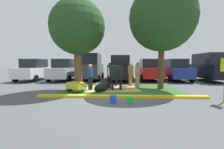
{
  "coord_description": "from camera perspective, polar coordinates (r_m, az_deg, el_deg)",
  "views": [
    {
      "loc": [
        0.27,
        -7.28,
        1.65
      ],
      "look_at": [
        -0.09,
        2.5,
        0.9
      ],
      "focal_mm": 24.22,
      "sensor_mm": 36.0,
      "label": 1
    }
  ],
  "objects": [
    {
      "name": "grass_island",
      "position": [
        9.44,
        3.18,
        -5.63
      ],
      "size": [
        6.92,
        4.14,
        0.02
      ],
      "primitive_type": "cube",
      "color": "#2D5B23",
      "rests_on": "ground"
    },
    {
      "name": "cow_holstein",
      "position": [
        9.81,
        0.81,
        1.07
      ],
      "size": [
        1.08,
        3.11,
        1.54
      ],
      "color": "black",
      "rests_on": "ground"
    },
    {
      "name": "calf_lying",
      "position": [
        8.62,
        -3.92,
        -5.05
      ],
      "size": [
        1.02,
        1.26,
        0.48
      ],
      "color": "black",
      "rests_on": "ground"
    },
    {
      "name": "person_visitor_near",
      "position": [
        10.75,
        7.04,
        0.39
      ],
      "size": [
        0.36,
        0.44,
        1.68
      ],
      "color": "#9E7F5B",
      "rests_on": "ground"
    },
    {
      "name": "hatchback_white",
      "position": [
        16.14,
        -27.19,
        1.53
      ],
      "size": [
        2.07,
        4.42,
        2.02
      ],
      "color": "silver",
      "rests_on": "ground"
    },
    {
      "name": "ground_plane",
      "position": [
        7.47,
        -0.01,
        -8.37
      ],
      "size": [
        80.0,
        80.0,
        0.0
      ],
      "primitive_type": "plane",
      "color": "#4C4C4F"
    },
    {
      "name": "shade_tree_right",
      "position": [
        10.35,
        18.41,
        19.45
      ],
      "size": [
        4.07,
        4.07,
        6.43
      ],
      "color": "#4C3823",
      "rests_on": "ground"
    },
    {
      "name": "sedan_red",
      "position": [
        14.89,
        13.87,
        1.68
      ],
      "size": [
        2.07,
        4.42,
        2.02
      ],
      "color": "red",
      "rests_on": "ground"
    },
    {
      "name": "curb_yellow",
      "position": [
        7.26,
        3.5,
        -8.28
      ],
      "size": [
        8.12,
        0.24,
        0.12
      ],
      "primitive_type": "cube",
      "color": "yellow",
      "rests_on": "ground"
    },
    {
      "name": "pickup_truck_black",
      "position": [
        14.7,
        3.12,
        2.28
      ],
      "size": [
        2.27,
        5.43,
        2.42
      ],
      "color": "black",
      "rests_on": "ground"
    },
    {
      "name": "person_handler",
      "position": [
        9.89,
        9.61,
        0.05
      ],
      "size": [
        0.34,
        0.48,
        1.69
      ],
      "color": "#9E7F5B",
      "rests_on": "ground"
    },
    {
      "name": "bucket_green",
      "position": [
        6.29,
        6.67,
        -9.53
      ],
      "size": [
        0.28,
        0.28,
        0.27
      ],
      "color": "green",
      "rests_on": "ground"
    },
    {
      "name": "hay_bedding",
      "position": [
        9.63,
        -0.07,
        -5.33
      ],
      "size": [
        3.48,
        2.79,
        0.04
      ],
      "primitive_type": "cube",
      "rotation": [
        0.0,
        0.0,
        0.13
      ],
      "color": "tan",
      "rests_on": "ground"
    },
    {
      "name": "person_visitor_far",
      "position": [
        9.13,
        -8.19,
        -0.71
      ],
      "size": [
        0.34,
        0.51,
        1.58
      ],
      "color": "black",
      "rests_on": "ground"
    },
    {
      "name": "suv_black",
      "position": [
        16.38,
        32.73,
        2.35
      ],
      "size": [
        2.17,
        4.62,
        2.52
      ],
      "color": "black",
      "rests_on": "ground"
    },
    {
      "name": "bucket_blue",
      "position": [
        6.31,
        0.39,
        -9.26
      ],
      "size": [
        0.3,
        0.3,
        0.31
      ],
      "color": "blue",
      "rests_on": "ground"
    },
    {
      "name": "shade_tree_left",
      "position": [
        9.56,
        -12.87,
        16.86
      ],
      "size": [
        3.27,
        3.27,
        5.41
      ],
      "color": "brown",
      "rests_on": "ground"
    },
    {
      "name": "wheelbarrow",
      "position": [
        8.66,
        -13.67,
        -4.14
      ],
      "size": [
        1.55,
        1.11,
        0.63
      ],
      "color": "gold",
      "rests_on": "ground"
    },
    {
      "name": "sedan_blue",
      "position": [
        15.44,
        22.8,
        1.56
      ],
      "size": [
        2.07,
        4.42,
        2.02
      ],
      "color": "navy",
      "rests_on": "ground"
    },
    {
      "name": "suv_dark_grey",
      "position": [
        14.79,
        -7.88,
        2.86
      ],
      "size": [
        2.17,
        4.62,
        2.52
      ],
      "color": "#3D3D42",
      "rests_on": "ground"
    },
    {
      "name": "sedan_silver",
      "position": [
        15.1,
        -17.51,
        1.64
      ],
      "size": [
        2.07,
        4.42,
        2.02
      ],
      "color": "silver",
      "rests_on": "ground"
    }
  ]
}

